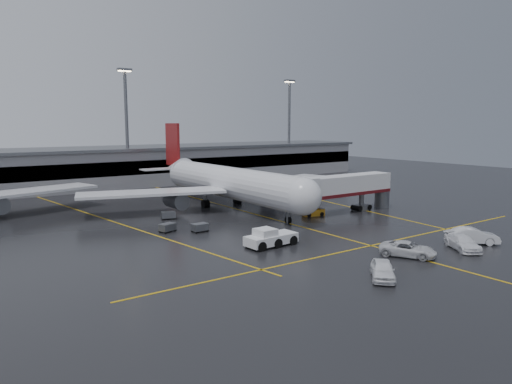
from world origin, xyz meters
TOP-DOWN VIEW (x-y plane):
  - ground at (0.00, 0.00)m, footprint 220.00×220.00m
  - apron_line_centre at (0.00, 0.00)m, footprint 0.25×90.00m
  - apron_line_stop at (0.00, -22.00)m, footprint 60.00×0.25m
  - apron_line_left at (-20.00, 10.00)m, footprint 9.99×69.35m
  - apron_line_right at (18.00, 10.00)m, footprint 7.57×69.64m
  - terminal at (0.00, 47.93)m, footprint 122.00×19.00m
  - light_mast_mid at (-5.00, 42.00)m, footprint 3.00×1.20m
  - light_mast_right at (40.00, 42.00)m, footprint 3.00×1.20m
  - main_airliner at (0.00, 9.70)m, footprint 48.80×45.60m
  - jet_bridge at (11.87, -6.00)m, footprint 19.90×3.40m
  - pushback_tractor at (-9.57, -15.49)m, footprint 6.35×2.96m
  - belt_loader at (6.59, -4.96)m, footprint 3.49×2.14m
  - service_van_a at (-0.30, -27.22)m, footprint 5.08×6.33m
  - service_van_b at (6.94, -28.99)m, footprint 4.84×5.89m
  - service_van_c at (10.27, -28.20)m, footprint 5.53×5.36m
  - service_van_d at (-8.12, -30.40)m, footprint 4.89×4.86m
  - baggage_cart_a at (-12.69, -4.55)m, footprint 2.07×1.41m
  - baggage_cart_b at (-16.12, -2.18)m, footprint 2.30×1.85m
  - baggage_cart_c at (-12.54, 5.33)m, footprint 2.29×1.83m

SIDE VIEW (x-z plane):
  - ground at x=0.00m, z-range 0.00..0.00m
  - apron_line_centre at x=0.00m, z-range 0.00..0.02m
  - apron_line_stop at x=0.00m, z-range 0.00..0.02m
  - apron_line_left at x=-20.00m, z-range 0.00..0.02m
  - apron_line_right at x=18.00m, z-range 0.00..0.02m
  - belt_loader at x=6.59m, z-range -0.52..1.54m
  - baggage_cart_a at x=-12.69m, z-range 0.07..1.19m
  - baggage_cart_b at x=-16.12m, z-range 0.07..1.19m
  - baggage_cart_c at x=-12.54m, z-range 0.07..1.19m
  - service_van_a at x=-0.30m, z-range 0.00..1.60m
  - service_van_b at x=6.94m, z-range 0.00..1.61m
  - service_van_d at x=-8.12m, z-range 0.00..1.68m
  - pushback_tractor at x=-9.57m, z-range -0.23..2.00m
  - service_van_c at x=10.27m, z-range 0.00..1.88m
  - jet_bridge at x=11.87m, z-range 0.91..6.96m
  - main_airliner at x=0.00m, z-range -2.84..11.26m
  - terminal at x=0.00m, z-range 0.02..8.62m
  - light_mast_mid at x=-5.00m, z-range 1.75..27.20m
  - light_mast_right at x=40.00m, z-range 1.75..27.20m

